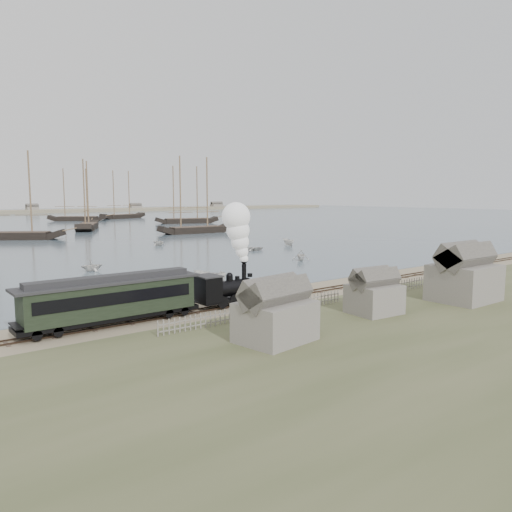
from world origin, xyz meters
TOP-DOWN VIEW (x-y plane):
  - ground at (0.00, 0.00)m, footprint 600.00×600.00m
  - rail_track at (0.00, -2.00)m, footprint 120.00×1.80m
  - picket_fence_west at (-6.50, -7.00)m, footprint 19.00×0.10m
  - picket_fence_east at (12.50, -7.50)m, footprint 15.00×0.10m
  - shed_left at (-10.00, -13.00)m, footprint 5.00×4.00m
  - shed_mid at (2.00, -12.00)m, footprint 4.00×3.50m
  - shed_right at (13.00, -14.00)m, footprint 6.00×5.00m
  - locomotive at (-5.24, -2.00)m, footprint 7.34×2.74m
  - passenger_coach at (-17.38, -2.00)m, footprint 14.36×2.77m
  - beached_dinghy at (-1.48, 1.13)m, footprint 3.61×4.04m
  - rowboat_1 at (-8.72, 26.24)m, footprint 2.53×2.91m
  - rowboat_2 at (-1.56, 8.52)m, footprint 4.11×3.48m
  - rowboat_3 at (23.00, 32.04)m, footprint 3.81×4.65m
  - rowboat_4 at (20.51, 16.88)m, footprint 4.12×4.08m
  - rowboat_5 at (33.78, 34.67)m, footprint 3.77×2.10m
  - rowboat_7 at (13.54, 50.59)m, footprint 3.60×3.31m
  - schooner_2 at (-5.51, 82.77)m, footprint 20.22×15.43m
  - schooner_3 at (18.48, 104.46)m, footprint 14.44×22.68m
  - schooner_4 at (36.09, 73.51)m, footprint 20.59×5.70m
  - schooner_5 at (56.85, 113.61)m, footprint 22.35×11.01m
  - schooner_8 at (32.02, 153.36)m, footprint 20.97×15.09m
  - schooner_9 at (53.35, 160.50)m, footprint 21.75×11.10m

SIDE VIEW (x-z plane):
  - ground at x=0.00m, z-range 0.00..0.00m
  - picket_fence_west at x=-6.50m, z-range -0.60..0.60m
  - picket_fence_east at x=12.50m, z-range -0.60..0.60m
  - shed_left at x=-10.00m, z-range -2.05..2.05m
  - shed_mid at x=2.00m, z-range -1.80..1.80m
  - shed_right at x=13.00m, z-range -2.55..2.55m
  - rail_track at x=0.00m, z-range -0.04..0.12m
  - beached_dinghy at x=-1.48m, z-range 0.00..0.69m
  - rowboat_3 at x=23.00m, z-range 0.06..0.90m
  - rowboat_5 at x=33.78m, z-range 0.06..1.43m
  - rowboat_1 at x=-8.72m, z-range 0.06..1.57m
  - rowboat_2 at x=-1.56m, z-range 0.06..1.59m
  - rowboat_7 at x=13.54m, z-range 0.06..1.65m
  - rowboat_4 at x=20.51m, z-range 0.06..1.70m
  - passenger_coach at x=-17.38m, z-range 0.46..3.94m
  - locomotive at x=-5.24m, z-range -0.35..8.80m
  - schooner_2 at x=-5.51m, z-range 0.06..20.06m
  - schooner_3 at x=18.48m, z-range 0.06..20.06m
  - schooner_4 at x=36.09m, z-range 0.06..20.06m
  - schooner_5 at x=56.85m, z-range 0.06..20.06m
  - schooner_8 at x=32.02m, z-range 0.06..20.06m
  - schooner_9 at x=53.35m, z-range 0.06..20.06m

